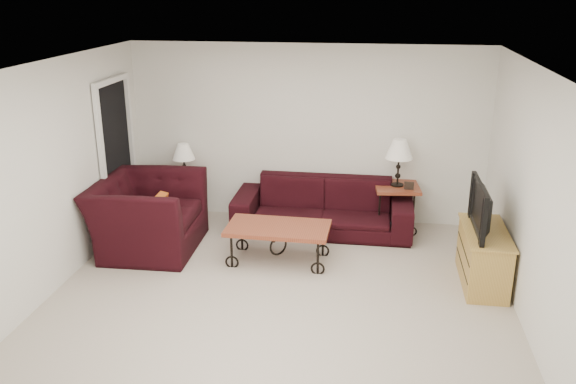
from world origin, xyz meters
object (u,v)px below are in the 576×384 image
object	(u,v)px
armchair	(148,215)
tv_stand	(483,257)
side_table_right	(396,208)
lamp_right	(399,163)
lamp_left	(184,163)
backpack	(397,222)
television	(487,208)
side_table_left	(186,200)
sofa	(323,206)
coffee_table	(278,244)

from	to	relation	value
armchair	tv_stand	distance (m)	4.12
side_table_right	lamp_right	distance (m)	0.65
side_table_right	lamp_left	world-z (taller)	lamp_left
lamp_right	armchair	distance (m)	3.38
tv_stand	backpack	world-z (taller)	tv_stand
lamp_left	television	xyz separation A→B (m)	(3.93, -1.46, 0.08)
side_table_left	armchair	xyz separation A→B (m)	(-0.15, -1.09, 0.18)
lamp_left	backpack	size ratio (longest dim) A/B	1.12
television	sofa	bearing A→B (deg)	-123.73
side_table_left	side_table_right	bearing A→B (deg)	0.00
side_table_left	side_table_right	distance (m)	3.00
side_table_right	tv_stand	xyz separation A→B (m)	(0.95, -1.46, -0.00)
backpack	sofa	bearing A→B (deg)	-169.77
sofa	television	size ratio (longest dim) A/B	2.54
coffee_table	lamp_left	bearing A→B (deg)	141.41
side_table_right	lamp_left	size ratio (longest dim) A/B	1.16
lamp_left	side_table_right	bearing A→B (deg)	0.00
television	armchair	bearing A→B (deg)	-95.26
sofa	lamp_left	size ratio (longest dim) A/B	4.34
backpack	coffee_table	bearing A→B (deg)	-128.71
armchair	television	size ratio (longest dim) A/B	1.47
side_table_right	lamp_right	xyz separation A→B (m)	(0.00, 0.00, 0.65)
lamp_right	tv_stand	distance (m)	1.86
sofa	lamp_right	world-z (taller)	lamp_right
lamp_right	backpack	xyz separation A→B (m)	(0.01, -0.34, -0.72)
coffee_table	armchair	size ratio (longest dim) A/B	0.88
lamp_left	coffee_table	size ratio (longest dim) A/B	0.45
sofa	backpack	size ratio (longest dim) A/B	4.85
side_table_right	tv_stand	distance (m)	1.74
lamp_left	backpack	bearing A→B (deg)	-6.50
sofa	coffee_table	xyz separation A→B (m)	(-0.45, -1.07, -0.12)
side_table_left	coffee_table	size ratio (longest dim) A/B	0.45
side_table_left	backpack	xyz separation A→B (m)	(3.01, -0.34, -0.03)
side_table_right	armchair	distance (m)	3.34
lamp_right	backpack	world-z (taller)	lamp_right
lamp_right	lamp_left	bearing A→B (deg)	180.00
side_table_left	side_table_right	world-z (taller)	side_table_right
sofa	armchair	distance (m)	2.35
side_table_right	backpack	size ratio (longest dim) A/B	1.29
side_table_left	tv_stand	world-z (taller)	tv_stand
side_table_left	lamp_left	size ratio (longest dim) A/B	1.00
sofa	backpack	xyz separation A→B (m)	(1.01, -0.16, -0.10)
television	side_table_left	bearing A→B (deg)	-110.44
backpack	lamp_left	bearing A→B (deg)	-167.05
television	backpack	bearing A→B (deg)	-140.74
sofa	coffee_table	world-z (taller)	sofa
sofa	lamp_right	size ratio (longest dim) A/B	3.76
tv_stand	lamp_left	bearing A→B (deg)	159.66
television	lamp_left	bearing A→B (deg)	-110.44
coffee_table	armchair	xyz separation A→B (m)	(-1.72, 0.16, 0.22)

